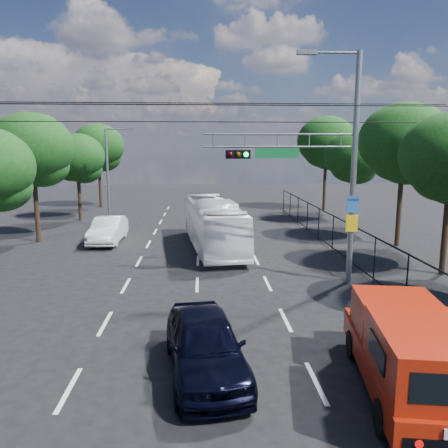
{
  "coord_description": "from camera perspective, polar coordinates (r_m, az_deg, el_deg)",
  "views": [
    {
      "loc": [
        0.22,
        -9.78,
        5.71
      ],
      "look_at": [
        1.08,
        6.84,
        2.8
      ],
      "focal_mm": 35.0,
      "sensor_mm": 36.0,
      "label": 1
    }
  ],
  "objects": [
    {
      "name": "ground",
      "position": [
        11.33,
        -3.91,
        -20.37
      ],
      "size": [
        120.0,
        120.0,
        0.0
      ],
      "primitive_type": "plane",
      "color": "black",
      "rests_on": "ground"
    },
    {
      "name": "red_pickup",
      "position": [
        11.31,
        23.09,
        -14.9
      ],
      "size": [
        2.86,
        5.84,
        2.09
      ],
      "color": "black",
      "rests_on": "ground"
    },
    {
      "name": "tree_left_c",
      "position": [
        28.61,
        -23.69,
        8.47
      ],
      "size": [
        4.8,
        4.8,
        7.8
      ],
      "color": "black",
      "rests_on": "ground"
    },
    {
      "name": "tree_right_d",
      "position": [
        33.73,
        16.6,
        8.06
      ],
      "size": [
        4.32,
        4.32,
        7.02
      ],
      "color": "black",
      "rests_on": "ground"
    },
    {
      "name": "navy_hatchback",
      "position": [
        11.51,
        -2.47,
        -15.43
      ],
      "size": [
        2.45,
        4.83,
        1.58
      ],
      "primitive_type": "imported",
      "rotation": [
        0.0,
        0.0,
        0.13
      ],
      "color": "black",
      "rests_on": "ground"
    },
    {
      "name": "tree_right_c",
      "position": [
        27.39,
        22.41,
        9.23
      ],
      "size": [
        5.1,
        5.1,
        8.29
      ],
      "color": "black",
      "rests_on": "ground"
    },
    {
      "name": "signal_mast",
      "position": [
        18.49,
        13.08,
        8.22
      ],
      "size": [
        6.43,
        0.39,
        9.5
      ],
      "color": "slate",
      "rests_on": "ground"
    },
    {
      "name": "tree_left_e",
      "position": [
        43.92,
        -16.07,
        9.31
      ],
      "size": [
        4.92,
        4.92,
        7.99
      ],
      "color": "black",
      "rests_on": "ground"
    },
    {
      "name": "white_van",
      "position": [
        27.53,
        -14.9,
        -0.75
      ],
      "size": [
        1.7,
        4.7,
        1.54
      ],
      "primitive_type": "imported",
      "rotation": [
        0.0,
        0.0,
        -0.01
      ],
      "color": "white",
      "rests_on": "ground"
    },
    {
      "name": "lane_markings",
      "position": [
        24.46,
        -3.4,
        -3.59
      ],
      "size": [
        6.12,
        38.0,
        0.01
      ],
      "color": "beige",
      "rests_on": "ground"
    },
    {
      "name": "streetlight_left",
      "position": [
        32.5,
        -14.68,
        6.48
      ],
      "size": [
        2.09,
        0.22,
        7.08
      ],
      "color": "slate",
      "rests_on": "ground"
    },
    {
      "name": "tree_left_d",
      "position": [
        36.12,
        -18.55,
        7.84
      ],
      "size": [
        4.2,
        4.2,
        6.83
      ],
      "color": "black",
      "rests_on": "ground"
    },
    {
      "name": "tree_right_e",
      "position": [
        41.41,
        13.22,
        9.98
      ],
      "size": [
        5.28,
        5.28,
        8.58
      ],
      "color": "black",
      "rests_on": "ground"
    },
    {
      "name": "white_bus",
      "position": [
        25.03,
        -1.39,
        0.01
      ],
      "size": [
        3.54,
        10.28,
        2.8
      ],
      "primitive_type": "imported",
      "rotation": [
        0.0,
        0.0,
        0.12
      ],
      "color": "white",
      "rests_on": "ground"
    },
    {
      "name": "utility_wires",
      "position": [
        18.68,
        -3.74,
        14.58
      ],
      "size": [
        22.0,
        5.04,
        0.74
      ],
      "color": "black",
      "rests_on": "ground"
    },
    {
      "name": "fence_right",
      "position": [
        23.63,
        15.31,
        -1.85
      ],
      "size": [
        0.06,
        34.03,
        2.0
      ],
      "color": "black",
      "rests_on": "ground"
    }
  ]
}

